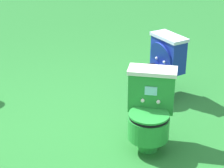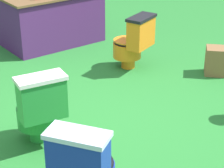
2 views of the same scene
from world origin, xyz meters
name	(u,v)px [view 1 (image 1 of 2)]	position (x,y,z in m)	size (l,w,h in m)	color
ground	(79,139)	(0.00, 0.00, 0.00)	(14.00, 14.00, 0.00)	#26752D
toilet_blue	(160,67)	(-0.65, -1.05, 0.37)	(0.63, 0.63, 0.73)	#192D9E
toilet_green	(150,110)	(-0.67, -0.03, 0.37)	(0.44, 0.50, 0.73)	green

